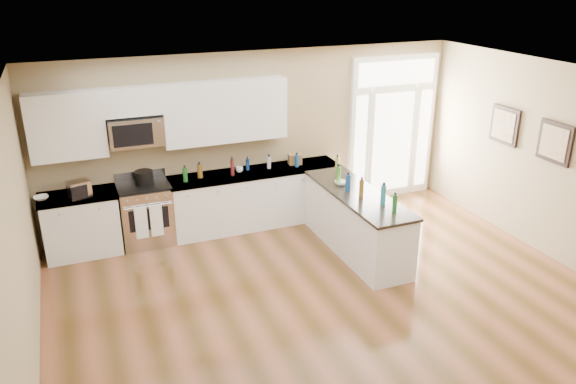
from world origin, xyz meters
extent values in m
plane|color=#4E3416|center=(0.00, 0.00, 0.00)|extent=(8.00, 8.00, 0.00)
plane|color=#9A8761|center=(0.00, 4.00, 1.40)|extent=(7.00, 0.00, 7.00)
plane|color=#9A8761|center=(-3.50, 0.00, 1.40)|extent=(0.00, 8.00, 8.00)
plane|color=white|center=(0.00, 0.00, 2.80)|extent=(8.00, 8.00, 0.00)
cube|color=silver|center=(-2.87, 3.69, 0.45)|extent=(1.06, 0.62, 0.90)
cube|color=black|center=(-2.87, 3.69, 0.05)|extent=(1.02, 0.52, 0.10)
cube|color=black|center=(-2.87, 3.69, 0.92)|extent=(1.10, 0.66, 0.04)
cube|color=silver|center=(-0.16, 3.69, 0.45)|extent=(2.81, 0.62, 0.90)
cube|color=black|center=(-0.16, 3.69, 0.05)|extent=(2.77, 0.52, 0.10)
cube|color=black|center=(-0.16, 3.69, 0.92)|extent=(2.85, 0.66, 0.04)
cube|color=silver|center=(0.93, 2.24, 0.45)|extent=(0.65, 2.28, 0.90)
cube|color=black|center=(0.93, 2.24, 0.05)|extent=(0.61, 2.18, 0.10)
cube|color=black|center=(0.93, 2.24, 0.92)|extent=(0.69, 2.32, 0.04)
cube|color=silver|center=(-2.88, 3.83, 1.93)|extent=(1.04, 0.33, 0.95)
cube|color=silver|center=(-0.57, 3.83, 1.93)|extent=(1.94, 0.33, 0.95)
cube|color=silver|center=(-1.95, 3.83, 2.20)|extent=(0.82, 0.33, 0.40)
cube|color=silver|center=(-1.95, 3.80, 1.76)|extent=(0.78, 0.40, 0.42)
cube|color=black|center=(-2.01, 3.59, 1.76)|extent=(0.56, 0.01, 0.32)
cube|color=white|center=(2.55, 3.96, 1.30)|extent=(1.70, 0.08, 2.60)
cube|color=white|center=(2.55, 3.91, 1.05)|extent=(0.78, 0.02, 1.80)
cube|color=white|center=(1.89, 3.91, 1.05)|extent=(0.22, 0.02, 1.80)
cube|color=white|center=(3.21, 3.91, 1.05)|extent=(0.22, 0.02, 1.80)
cube|color=white|center=(2.55, 3.91, 2.30)|extent=(1.50, 0.02, 0.40)
cube|color=black|center=(3.47, 2.20, 1.70)|extent=(0.04, 0.58, 0.58)
cube|color=olive|center=(3.45, 2.20, 1.70)|extent=(0.01, 0.46, 0.46)
cube|color=black|center=(3.47, 1.20, 1.70)|extent=(0.04, 0.58, 0.58)
cube|color=olive|center=(3.45, 1.20, 1.70)|extent=(0.01, 0.46, 0.46)
cube|color=silver|center=(-1.93, 3.69, 0.46)|extent=(0.77, 0.63, 0.92)
cube|color=black|center=(-1.93, 3.69, 0.94)|extent=(0.77, 0.60, 0.03)
cube|color=silver|center=(-1.93, 3.99, 1.01)|extent=(0.77, 0.04, 0.14)
cube|color=black|center=(-1.93, 3.37, 0.52)|extent=(0.58, 0.01, 0.34)
cylinder|color=silver|center=(-1.93, 3.34, 0.74)|extent=(0.70, 0.02, 0.02)
cube|color=white|center=(-2.05, 3.33, 0.50)|extent=(0.18, 0.02, 0.50)
cube|color=white|center=(-1.83, 3.33, 0.50)|extent=(0.18, 0.02, 0.50)
cylinder|color=black|center=(-1.90, 3.76, 1.06)|extent=(0.28, 0.28, 0.21)
cube|color=silver|center=(-2.83, 3.56, 1.07)|extent=(0.34, 0.30, 0.25)
cube|color=brown|center=(0.57, 3.76, 1.03)|extent=(0.24, 0.19, 0.18)
imported|color=white|center=(-3.35, 3.68, 0.96)|extent=(0.23, 0.23, 0.05)
imported|color=white|center=(0.85, 2.61, 0.97)|extent=(0.25, 0.25, 0.06)
imported|color=white|center=(-0.41, 3.72, 0.98)|extent=(0.14, 0.14, 0.09)
cylinder|color=#19591E|center=(-1.30, 3.63, 1.05)|extent=(0.07, 0.07, 0.22)
cylinder|color=navy|center=(0.83, 2.35, 1.07)|extent=(0.08, 0.08, 0.25)
cylinder|color=brown|center=(-1.05, 3.72, 1.05)|extent=(0.08, 0.08, 0.21)
cylinder|color=olive|center=(0.98, 3.00, 1.09)|extent=(0.06, 0.06, 0.30)
cylinder|color=#26727F|center=(1.03, 1.70, 1.09)|extent=(0.07, 0.07, 0.29)
cylinder|color=#591919|center=(-0.55, 3.62, 1.07)|extent=(0.06, 0.06, 0.27)
cylinder|color=#B2B2B7|center=(0.10, 3.72, 1.04)|extent=(0.06, 0.06, 0.20)
cylinder|color=navy|center=(-0.25, 3.77, 1.03)|extent=(0.06, 0.06, 0.19)
cylinder|color=#3F7226|center=(0.84, 2.70, 1.07)|extent=(0.09, 0.09, 0.26)
cylinder|color=#19591E|center=(1.02, 1.40, 1.07)|extent=(0.06, 0.06, 0.26)
cylinder|color=navy|center=(0.55, 3.62, 1.04)|extent=(0.07, 0.07, 0.21)
cylinder|color=brown|center=(0.88, 2.05, 1.08)|extent=(0.07, 0.07, 0.27)
camera|label=1|loc=(-2.87, -4.41, 3.97)|focal=35.00mm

